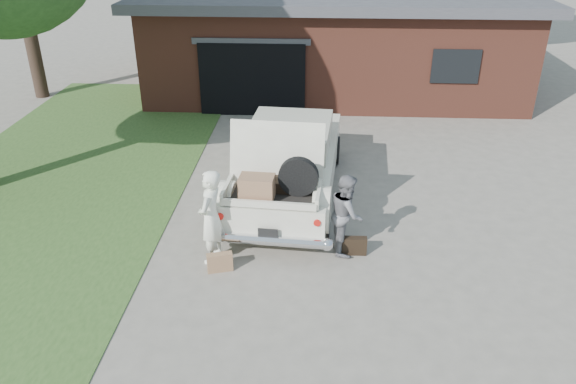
{
  "coord_description": "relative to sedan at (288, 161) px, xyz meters",
  "views": [
    {
      "loc": [
        0.52,
        -8.56,
        5.79
      ],
      "look_at": [
        0.0,
        0.6,
        1.1
      ],
      "focal_mm": 35.0,
      "sensor_mm": 36.0,
      "label": 1
    }
  ],
  "objects": [
    {
      "name": "sedan",
      "position": [
        0.0,
        0.0,
        0.0
      ],
      "size": [
        2.51,
        5.6,
        2.24
      ],
      "rotation": [
        0.0,
        0.0,
        -0.08
      ],
      "color": "silver",
      "rests_on": "ground"
    },
    {
      "name": "grass_strip",
      "position": [
        -5.38,
        0.36,
        -0.79
      ],
      "size": [
        6.0,
        16.0,
        0.02
      ],
      "primitive_type": "cube",
      "color": "#2D4C1E",
      "rests_on": "ground"
    },
    {
      "name": "suitcase_right",
      "position": [
        1.37,
        -2.35,
        -0.63
      ],
      "size": [
        0.46,
        0.15,
        0.35
      ],
      "primitive_type": "cube",
      "rotation": [
        0.0,
        0.0,
        0.02
      ],
      "color": "black",
      "rests_on": "ground"
    },
    {
      "name": "ground",
      "position": [
        0.12,
        -2.64,
        -0.8
      ],
      "size": [
        90.0,
        90.0,
        0.0
      ],
      "primitive_type": "plane",
      "color": "gray",
      "rests_on": "ground"
    },
    {
      "name": "woman_right",
      "position": [
        1.21,
        -2.2,
        -0.03
      ],
      "size": [
        0.62,
        0.77,
        1.54
      ],
      "primitive_type": "imported",
      "rotation": [
        0.0,
        0.0,
        1.62
      ],
      "color": "slate",
      "rests_on": "ground"
    },
    {
      "name": "suitcase_left",
      "position": [
        -1.03,
        -3.02,
        -0.63
      ],
      "size": [
        0.47,
        0.26,
        0.35
      ],
      "primitive_type": "cube",
      "rotation": [
        0.0,
        0.0,
        0.28
      ],
      "color": "#9D7350",
      "rests_on": "ground"
    },
    {
      "name": "house",
      "position": [
        1.11,
        8.83,
        0.87
      ],
      "size": [
        12.8,
        7.8,
        3.3
      ],
      "color": "brown",
      "rests_on": "ground"
    },
    {
      "name": "woman_left",
      "position": [
        -1.21,
        -2.67,
        0.08
      ],
      "size": [
        0.55,
        0.72,
        1.78
      ],
      "primitive_type": "imported",
      "rotation": [
        0.0,
        0.0,
        -1.78
      ],
      "color": "white",
      "rests_on": "ground"
    }
  ]
}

